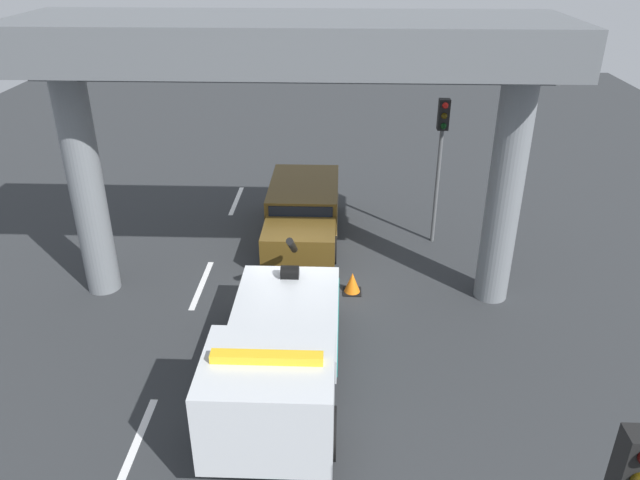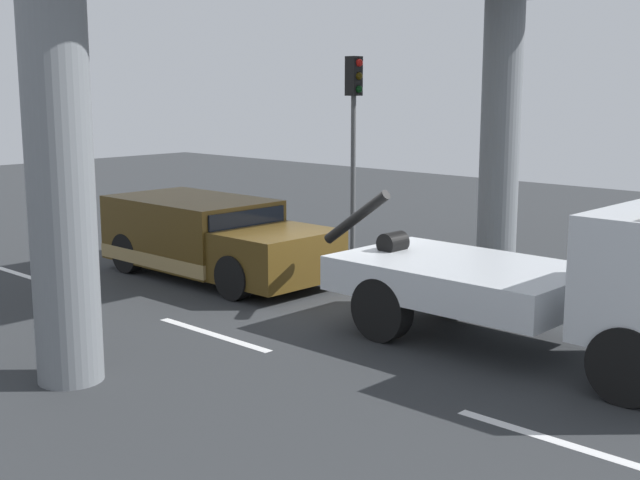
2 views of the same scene
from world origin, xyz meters
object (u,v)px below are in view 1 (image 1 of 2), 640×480
Objects in this scene: tow_truck_white at (277,361)px; towed_van_green at (303,213)px; traffic_light_near at (441,141)px; traffic_cone_orange at (352,283)px.

towed_van_green is (-8.13, -0.01, -0.42)m from tow_truck_white.
towed_van_green is at bearing -94.35° from traffic_light_near.
traffic_cone_orange is (3.53, 1.56, -0.50)m from towed_van_green.
towed_van_green is 3.89m from traffic_cone_orange.
traffic_light_near is 7.65× the size of traffic_cone_orange.
traffic_light_near reaches higher than towed_van_green.
towed_van_green is 4.87m from traffic_light_near.
tow_truck_white is 1.39× the size of towed_van_green.
traffic_light_near reaches higher than tow_truck_white.
tow_truck_white is at bearing -27.93° from traffic_light_near.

